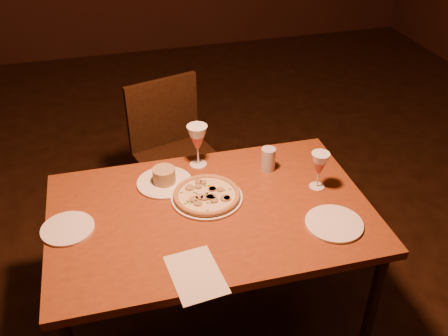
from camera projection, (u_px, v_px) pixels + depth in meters
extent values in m
plane|color=black|center=(227.00, 301.00, 2.49)|extent=(7.00, 7.00, 0.00)
cube|color=brown|center=(211.00, 213.00, 2.01)|extent=(1.30, 0.85, 0.04)
cylinder|color=black|center=(75.00, 242.00, 2.37)|extent=(0.05, 0.05, 0.65)
cylinder|color=black|center=(371.00, 310.00, 2.04)|extent=(0.05, 0.05, 0.65)
cylinder|color=black|center=(305.00, 204.00, 2.61)|extent=(0.05, 0.05, 0.65)
cube|color=black|center=(180.00, 162.00, 2.73)|extent=(0.51, 0.51, 0.04)
cube|color=black|center=(163.00, 113.00, 2.75)|extent=(0.41, 0.14, 0.39)
cylinder|color=black|center=(169.00, 221.00, 2.67)|extent=(0.04, 0.04, 0.42)
cylinder|color=black|center=(144.00, 189.00, 2.91)|extent=(0.04, 0.04, 0.42)
cylinder|color=black|center=(222.00, 202.00, 2.82)|extent=(0.04, 0.04, 0.42)
cylinder|color=black|center=(194.00, 173.00, 3.05)|extent=(0.04, 0.04, 0.42)
cylinder|color=white|center=(207.00, 198.00, 2.06)|extent=(0.30, 0.30, 0.01)
cylinder|color=beige|center=(207.00, 196.00, 2.05)|extent=(0.27, 0.27, 0.01)
torus|color=#B0794C|center=(207.00, 195.00, 2.05)|extent=(0.28, 0.28, 0.02)
cylinder|color=white|center=(165.00, 183.00, 2.15)|extent=(0.24, 0.24, 0.01)
cylinder|color=tan|center=(164.00, 175.00, 2.13)|extent=(0.10, 0.10, 0.07)
cylinder|color=#B1B8C1|center=(268.00, 159.00, 2.21)|extent=(0.06, 0.06, 0.11)
cylinder|color=white|center=(68.00, 229.00, 1.90)|extent=(0.20, 0.20, 0.01)
cylinder|color=white|center=(334.00, 224.00, 1.92)|extent=(0.22, 0.22, 0.01)
cube|color=beige|center=(196.00, 275.00, 1.71)|extent=(0.19, 0.26, 0.00)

